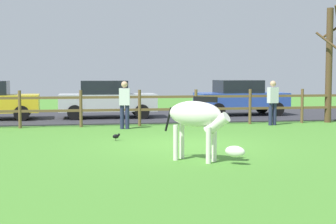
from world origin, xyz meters
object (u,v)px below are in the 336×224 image
object	(u,v)px
zebra	(198,119)
parked_car_silver	(107,99)
parked_car_blue	(240,97)
crow_on_grass	(116,136)
visitor_left_of_tree	(125,103)
bare_tree	(329,62)
visitor_right_of_tree	(273,101)

from	to	relation	value
zebra	parked_car_silver	size ratio (longest dim) A/B	0.39
parked_car_blue	zebra	bearing A→B (deg)	-112.69
crow_on_grass	visitor_left_of_tree	size ratio (longest dim) A/B	0.13
parked_car_silver	visitor_left_of_tree	size ratio (longest dim) A/B	2.46
bare_tree	parked_car_silver	size ratio (longest dim) A/B	1.11
parked_car_blue	visitor_left_of_tree	bearing A→B (deg)	-142.40
zebra	crow_on_grass	world-z (taller)	zebra
parked_car_silver	visitor_right_of_tree	size ratio (longest dim) A/B	2.46
crow_on_grass	parked_car_blue	bearing A→B (deg)	50.12
parked_car_silver	crow_on_grass	bearing A→B (deg)	-91.23
crow_on_grass	parked_car_blue	distance (m)	9.55
parked_car_silver	parked_car_blue	bearing A→B (deg)	3.15
bare_tree	visitor_right_of_tree	world-z (taller)	bare_tree
bare_tree	parked_car_blue	world-z (taller)	bare_tree
crow_on_grass	parked_car_blue	size ratio (longest dim) A/B	0.05
bare_tree	visitor_right_of_tree	xyz separation A→B (m)	(-2.56, -0.65, -1.43)
zebra	crow_on_grass	bearing A→B (deg)	111.85
crow_on_grass	zebra	bearing A→B (deg)	-68.15
parked_car_silver	visitor_left_of_tree	distance (m)	3.99
visitor_left_of_tree	visitor_right_of_tree	xyz separation A→B (m)	(5.49, 0.27, 0.00)
crow_on_grass	visitor_right_of_tree	world-z (taller)	visitor_right_of_tree
visitor_left_of_tree	bare_tree	bearing A→B (deg)	6.54
parked_car_blue	visitor_left_of_tree	xyz separation A→B (m)	(-5.58, -4.30, 0.06)
zebra	visitor_right_of_tree	world-z (taller)	visitor_right_of_tree
visitor_right_of_tree	crow_on_grass	bearing A→B (deg)	-151.36
zebra	parked_car_blue	size ratio (longest dim) A/B	0.39
bare_tree	parked_car_silver	xyz separation A→B (m)	(-8.42, 3.05, -1.49)
zebra	parked_car_silver	xyz separation A→B (m)	(-1.34, 10.70, -0.08)
bare_tree	crow_on_grass	xyz separation A→B (m)	(-8.57, -3.93, -2.21)
bare_tree	visitor_right_of_tree	size ratio (longest dim) A/B	2.74
parked_car_blue	visitor_right_of_tree	bearing A→B (deg)	-91.33
zebra	visitor_right_of_tree	bearing A→B (deg)	57.18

